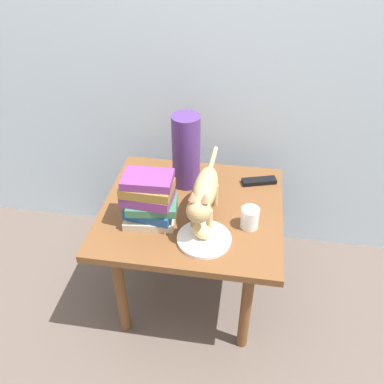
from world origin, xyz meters
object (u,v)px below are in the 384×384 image
object	(u,v)px
side_table	(192,220)
cat	(204,193)
candle_jar	(250,219)
book_stack	(149,200)
green_vase	(186,151)
bread_roll	(202,231)
tv_remote	(259,181)
plate	(204,239)

from	to	relation	value
side_table	cat	distance (m)	0.22
cat	candle_jar	size ratio (longest dim) A/B	5.64
book_stack	candle_jar	size ratio (longest dim) A/B	2.54
book_stack	green_vase	bearing A→B (deg)	70.85
bread_roll	book_stack	size ratio (longest dim) A/B	0.37
cat	book_stack	xyz separation A→B (m)	(-0.20, -0.04, -0.03)
tv_remote	book_stack	bearing A→B (deg)	-158.67
bread_roll	tv_remote	distance (m)	0.44
side_table	cat	world-z (taller)	cat
bread_roll	cat	distance (m)	0.14
green_vase	candle_jar	world-z (taller)	green_vase
side_table	bread_roll	world-z (taller)	bread_roll
plate	tv_remote	bearing A→B (deg)	64.45
cat	side_table	bearing A→B (deg)	129.58
side_table	green_vase	xyz separation A→B (m)	(-0.05, 0.17, 0.23)
tv_remote	bread_roll	bearing A→B (deg)	-134.18
plate	book_stack	world-z (taller)	book_stack
cat	candle_jar	bearing A→B (deg)	-2.76
cat	green_vase	distance (m)	0.26
side_table	candle_jar	world-z (taller)	candle_jar
candle_jar	green_vase	bearing A→B (deg)	139.59
bread_roll	green_vase	xyz separation A→B (m)	(-0.12, 0.34, 0.12)
bread_roll	side_table	bearing A→B (deg)	110.04
tv_remote	plate	bearing A→B (deg)	-132.60
plate	candle_jar	distance (m)	0.19
side_table	book_stack	bearing A→B (deg)	-143.09
plate	tv_remote	size ratio (longest dim) A/B	1.35
plate	bread_roll	world-z (taller)	bread_roll
bread_roll	candle_jar	distance (m)	0.20
side_table	cat	size ratio (longest dim) A/B	1.53
side_table	plate	size ratio (longest dim) A/B	3.62
plate	book_stack	xyz separation A→B (m)	(-0.22, 0.07, 0.10)
book_stack	tv_remote	world-z (taller)	book_stack
plate	green_vase	bearing A→B (deg)	109.76
side_table	candle_jar	size ratio (longest dim) A/B	8.64
green_vase	cat	bearing A→B (deg)	-65.27
side_table	candle_jar	distance (m)	0.27
plate	tv_remote	world-z (taller)	tv_remote
bread_roll	candle_jar	world-z (taller)	candle_jar
candle_jar	plate	bearing A→B (deg)	-146.97
plate	bread_roll	xyz separation A→B (m)	(-0.01, 0.01, 0.03)
side_table	tv_remote	xyz separation A→B (m)	(0.27, 0.22, 0.08)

